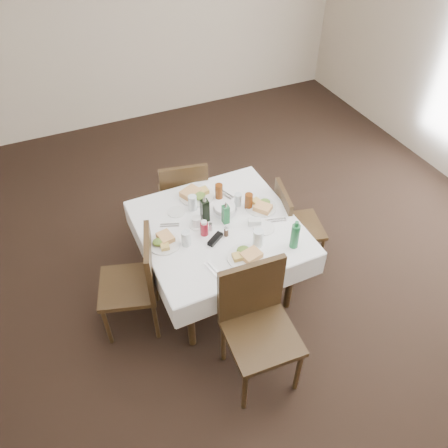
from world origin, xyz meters
name	(u,v)px	position (x,y,z in m)	size (l,w,h in m)	color
ground_plane	(245,293)	(0.00, 0.00, 0.00)	(7.00, 7.00, 0.00)	black
room_shell	(254,128)	(0.00, 0.00, 1.71)	(6.04, 7.04, 2.80)	beige
dining_table	(219,233)	(-0.17, 0.18, 0.68)	(1.26, 1.26, 0.76)	#322214
chair_north	(184,195)	(-0.21, 0.93, 0.53)	(0.52, 0.52, 0.93)	#322214
chair_south	(257,318)	(-0.24, -0.63, 0.59)	(0.51, 0.51, 1.03)	#322214
chair_east	(291,222)	(0.55, 0.21, 0.49)	(0.49, 0.49, 0.86)	#322214
chair_west	(138,278)	(-0.89, 0.11, 0.54)	(0.55, 0.55, 0.94)	#322214
meal_north	(196,194)	(-0.21, 0.59, 0.79)	(0.30, 0.30, 0.07)	white
meal_south	(246,255)	(-0.13, -0.22, 0.79)	(0.27, 0.27, 0.06)	white
meal_east	(262,206)	(0.24, 0.23, 0.78)	(0.26, 0.26, 0.06)	white
meal_west	(164,242)	(-0.64, 0.17, 0.78)	(0.25, 0.25, 0.05)	white
side_plate_a	(176,212)	(-0.43, 0.47, 0.77)	(0.15, 0.15, 0.01)	white
side_plate_b	(264,228)	(0.14, 0.00, 0.77)	(0.17, 0.17, 0.01)	white
water_n	(193,203)	(-0.29, 0.46, 0.83)	(0.07, 0.07, 0.13)	silver
water_s	(258,238)	(0.01, -0.14, 0.84)	(0.08, 0.08, 0.15)	silver
water_e	(238,200)	(0.08, 0.35, 0.82)	(0.06, 0.06, 0.11)	silver
water_w	(186,238)	(-0.49, 0.09, 0.83)	(0.07, 0.07, 0.13)	silver
iced_tea_a	(219,191)	(-0.03, 0.50, 0.83)	(0.07, 0.07, 0.14)	#662F0D
iced_tea_b	(249,201)	(0.14, 0.28, 0.83)	(0.07, 0.07, 0.14)	#662F0D
bread_basket	(225,209)	(-0.06, 0.31, 0.79)	(0.20, 0.20, 0.07)	silver
oil_cruet_dark	(205,210)	(-0.25, 0.29, 0.87)	(0.06, 0.06, 0.26)	black
oil_cruet_green	(226,214)	(-0.11, 0.19, 0.85)	(0.05, 0.05, 0.22)	#1E6E39
ketchup_bottle	(204,228)	(-0.32, 0.14, 0.83)	(0.06, 0.06, 0.14)	maroon
salt_shaker	(211,227)	(-0.25, 0.16, 0.80)	(0.03, 0.03, 0.07)	white
pepper_shaker	(226,232)	(-0.17, 0.05, 0.80)	(0.04, 0.04, 0.08)	#402A1C
coffee_mug	(197,222)	(-0.34, 0.25, 0.80)	(0.12, 0.12, 0.09)	white
sunglasses	(215,239)	(-0.27, 0.03, 0.78)	(0.15, 0.12, 0.03)	black
green_bottle	(295,236)	(0.26, -0.26, 0.87)	(0.07, 0.07, 0.25)	#1E6E39
sugar_caddy	(254,222)	(0.10, 0.08, 0.79)	(0.12, 0.09, 0.05)	white
cutlery_n	(224,193)	(0.03, 0.53, 0.77)	(0.12, 0.20, 0.01)	silver
cutlery_s	(214,270)	(-0.40, -0.24, 0.77)	(0.08, 0.18, 0.01)	silver
cutlery_e	(276,221)	(0.27, 0.04, 0.77)	(0.18, 0.08, 0.01)	silver
cutlery_w	(170,225)	(-0.53, 0.34, 0.77)	(0.16, 0.09, 0.01)	silver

